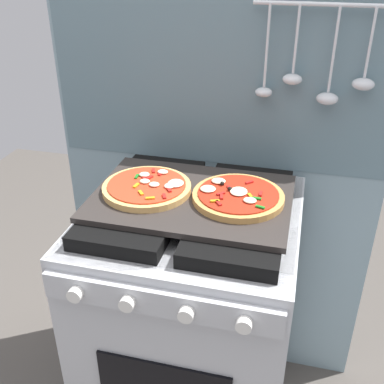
{
  "coord_description": "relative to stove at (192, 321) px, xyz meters",
  "views": [
    {
      "loc": [
        0.27,
        -1.08,
        1.54
      ],
      "look_at": [
        0.0,
        0.0,
        0.93
      ],
      "focal_mm": 43.54,
      "sensor_mm": 36.0,
      "label": 1
    }
  ],
  "objects": [
    {
      "name": "pizza_left",
      "position": [
        -0.13,
        -0.0,
        0.48
      ],
      "size": [
        0.25,
        0.25,
        0.03
      ],
      "color": "tan",
      "rests_on": "baking_tray"
    },
    {
      "name": "pizza_right",
      "position": [
        0.13,
        0.01,
        0.48
      ],
      "size": [
        0.25,
        0.25,
        0.03
      ],
      "color": "#C18947",
      "rests_on": "baking_tray"
    },
    {
      "name": "baking_tray",
      "position": [
        0.0,
        0.0,
        0.46
      ],
      "size": [
        0.54,
        0.38,
        0.02
      ],
      "primitive_type": "cube",
      "color": "#2D2826",
      "rests_on": "stove"
    },
    {
      "name": "stove",
      "position": [
        0.0,
        0.0,
        0.0
      ],
      "size": [
        0.6,
        0.64,
        0.9
      ],
      "color": "#B7BABF",
      "rests_on": "ground_plane"
    },
    {
      "name": "kitchen_backsplash",
      "position": [
        0.0,
        0.34,
        0.34
      ],
      "size": [
        1.1,
        0.09,
        1.55
      ],
      "color": "#7A939E",
      "rests_on": "ground_plane"
    }
  ]
}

